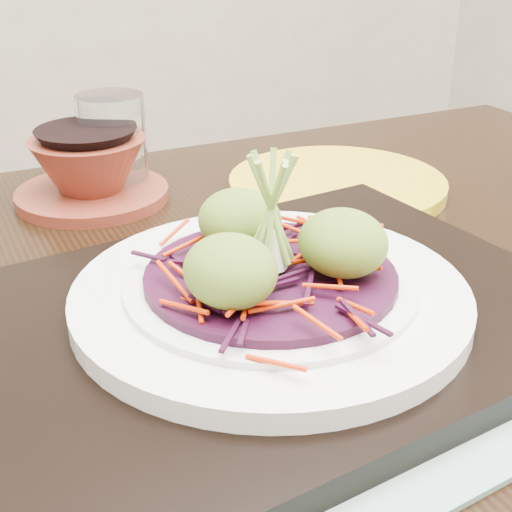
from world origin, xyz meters
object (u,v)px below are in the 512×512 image
white_plate (270,294)px  water_glass (113,142)px  dining_table (243,418)px  serving_tray (270,317)px  yellow_plate (337,184)px  terracotta_bowl_set (90,173)px

white_plate → water_glass: 0.33m
dining_table → serving_tray: size_ratio=2.97×
serving_tray → white_plate: 0.02m
dining_table → yellow_plate: size_ratio=5.41×
dining_table → yellow_plate: 0.29m
terracotta_bowl_set → yellow_plate: bearing=-22.9°
yellow_plate → white_plate: bearing=-134.0°
serving_tray → water_glass: water_glass is taller
dining_table → white_plate: 0.14m
dining_table → water_glass: size_ratio=12.47×
white_plate → yellow_plate: bearing=46.0°
dining_table → water_glass: 0.33m
serving_tray → yellow_plate: size_ratio=1.82×
dining_table → terracotta_bowl_set: bearing=98.7°
dining_table → terracotta_bowl_set: (-0.03, 0.27, 0.13)m
serving_tray → water_glass: (0.00, 0.33, 0.04)m
terracotta_bowl_set → dining_table: bearing=-84.3°
water_glass → yellow_plate: (0.20, -0.12, -0.04)m
serving_tray → white_plate: (0.00, 0.00, 0.02)m
serving_tray → terracotta_bowl_set: terracotta_bowl_set is taller
dining_table → yellow_plate: yellow_plate is taller
terracotta_bowl_set → yellow_plate: 0.25m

